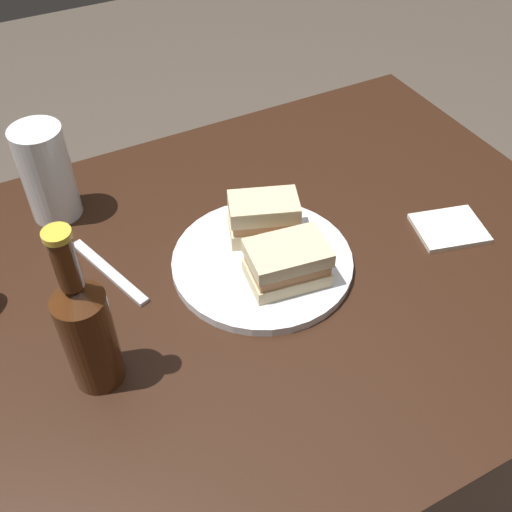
{
  "coord_description": "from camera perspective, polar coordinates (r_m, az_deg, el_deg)",
  "views": [
    {
      "loc": [
        0.29,
        0.57,
        1.44
      ],
      "look_at": [
        -0.01,
        -0.0,
        0.79
      ],
      "focal_mm": 42.34,
      "sensor_mm": 36.0,
      "label": 1
    }
  ],
  "objects": [
    {
      "name": "potato_wedge_front",
      "position": [
        0.91,
        4.81,
        -0.57
      ],
      "size": [
        0.05,
        0.05,
        0.02
      ],
      "primitive_type": "cube",
      "rotation": [
        0.0,
        0.0,
        5.52
      ],
      "color": "gold",
      "rests_on": "plate"
    },
    {
      "name": "potato_wedge_stray",
      "position": [
        0.95,
        4.3,
        1.73
      ],
      "size": [
        0.05,
        0.02,
        0.02
      ],
      "primitive_type": "cube",
      "rotation": [
        0.0,
        0.0,
        3.11
      ],
      "color": "gold",
      "rests_on": "plate"
    },
    {
      "name": "napkin",
      "position": [
        1.04,
        17.79,
        2.51
      ],
      "size": [
        0.13,
        0.12,
        0.01
      ],
      "primitive_type": "cube",
      "rotation": [
        0.0,
        0.0,
        -0.26
      ],
      "color": "silver",
      "rests_on": "dining_table"
    },
    {
      "name": "potato_wedge_right_edge",
      "position": [
        0.94,
        2.97,
        1.3
      ],
      "size": [
        0.02,
        0.05,
        0.02
      ],
      "primitive_type": "cube",
      "rotation": [
        0.0,
        0.0,
        1.56
      ],
      "color": "#B77F33",
      "rests_on": "plate"
    },
    {
      "name": "ground_plane",
      "position": [
        1.57,
        -0.38,
        -21.31
      ],
      "size": [
        6.0,
        6.0,
        0.0
      ],
      "primitive_type": "plane",
      "color": "#4C4238"
    },
    {
      "name": "potato_wedge_middle",
      "position": [
        0.92,
        4.77,
        -0.24
      ],
      "size": [
        0.05,
        0.02,
        0.02
      ],
      "primitive_type": "cube",
      "rotation": [
        0.0,
        0.0,
        3.15
      ],
      "color": "gold",
      "rests_on": "plate"
    },
    {
      "name": "plate",
      "position": [
        0.93,
        0.6,
        -0.56
      ],
      "size": [
        0.28,
        0.28,
        0.01
      ],
      "primitive_type": "cylinder",
      "color": "white",
      "rests_on": "dining_table"
    },
    {
      "name": "pint_glass",
      "position": [
        1.04,
        -19.01,
        6.88
      ],
      "size": [
        0.08,
        0.08,
        0.17
      ],
      "color": "white",
      "rests_on": "dining_table"
    },
    {
      "name": "sandwich_half_left",
      "position": [
        0.88,
        2.96,
        -0.65
      ],
      "size": [
        0.12,
        0.09,
        0.06
      ],
      "color": "beige",
      "rests_on": "plate"
    },
    {
      "name": "potato_wedge_back",
      "position": [
        0.96,
        3.15,
        1.9
      ],
      "size": [
        0.06,
        0.03,
        0.01
      ],
      "primitive_type": "cube",
      "rotation": [
        0.0,
        0.0,
        6.11
      ],
      "color": "gold",
      "rests_on": "plate"
    },
    {
      "name": "fork",
      "position": [
        0.95,
        -13.74,
        -1.43
      ],
      "size": [
        0.07,
        0.18,
        0.01
      ],
      "primitive_type": "cube",
      "rotation": [
        0.0,
        0.0,
        5.02
      ],
      "color": "silver",
      "rests_on": "dining_table"
    },
    {
      "name": "dining_table",
      "position": [
        1.23,
        -0.47,
        -14.09
      ],
      "size": [
        1.14,
        0.82,
        0.76
      ],
      "primitive_type": "cube",
      "color": "black",
      "rests_on": "ground"
    },
    {
      "name": "potato_wedge_left_edge",
      "position": [
        0.96,
        2.87,
        2.53
      ],
      "size": [
        0.05,
        0.05,
        0.02
      ],
      "primitive_type": "cube",
      "rotation": [
        0.0,
        0.0,
        0.72
      ],
      "color": "gold",
      "rests_on": "plate"
    },
    {
      "name": "cider_bottle",
      "position": [
        0.76,
        -15.73,
        -6.61
      ],
      "size": [
        0.07,
        0.07,
        0.26
      ],
      "color": "#47230F",
      "rests_on": "dining_table"
    },
    {
      "name": "sandwich_half_right",
      "position": [
        0.94,
        0.72,
        3.62
      ],
      "size": [
        0.12,
        0.1,
        0.07
      ],
      "color": "beige",
      "rests_on": "plate"
    }
  ]
}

